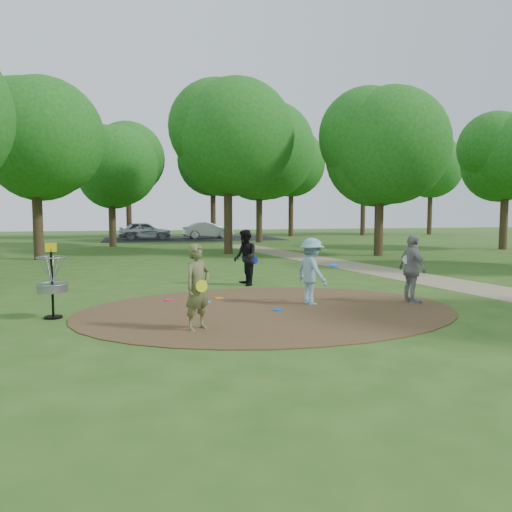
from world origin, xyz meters
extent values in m
plane|color=#2D5119|center=(0.00, 0.00, 0.00)|extent=(100.00, 100.00, 0.00)
cylinder|color=#47301C|center=(0.00, 0.00, 0.01)|extent=(8.40, 8.40, 0.02)
cube|color=#8C7A5B|center=(6.50, 2.00, 0.01)|extent=(7.55, 39.89, 0.01)
cube|color=black|center=(2.00, 30.00, 0.00)|extent=(14.00, 8.00, 0.01)
imported|color=brown|center=(-1.77, -1.47, 0.80)|extent=(0.69, 0.65, 1.59)
cylinder|color=yellow|center=(-1.72, -1.64, 0.84)|extent=(0.22, 0.09, 0.22)
imported|color=#7EACBC|center=(1.14, 0.43, 0.78)|extent=(0.83, 1.13, 1.56)
cylinder|color=blue|center=(1.70, 0.43, 0.91)|extent=(0.22, 0.22, 0.08)
imported|color=black|center=(0.33, 3.80, 0.83)|extent=(0.67, 0.84, 1.66)
cylinder|color=#0C1FD1|center=(0.60, 3.78, 0.74)|extent=(0.23, 0.09, 0.22)
imported|color=gray|center=(3.49, -0.03, 0.82)|extent=(0.44, 0.98, 1.64)
cylinder|color=white|center=(3.36, -0.01, 1.05)|extent=(0.22, 0.08, 0.22)
cylinder|color=#1AB1D3|center=(-1.21, 1.24, 0.03)|extent=(0.22, 0.22, 0.02)
cylinder|color=blue|center=(0.15, -0.14, 0.03)|extent=(0.22, 0.22, 0.02)
cylinder|color=#D11442|center=(-2.08, 1.68, 0.03)|extent=(0.22, 0.22, 0.02)
imported|color=#B2B5BB|center=(-1.80, 29.90, 0.69)|extent=(4.08, 1.66, 1.38)
imported|color=#A7A9AF|center=(3.25, 30.11, 0.66)|extent=(4.08, 1.58, 1.32)
cylinder|color=orange|center=(-0.83, 1.65, 0.03)|extent=(0.22, 0.22, 0.02)
cylinder|color=black|center=(-4.50, 0.30, 0.68)|extent=(0.05, 0.05, 1.35)
cylinder|color=black|center=(-4.50, 0.30, 0.02)|extent=(0.36, 0.36, 0.04)
cylinder|color=gray|center=(-4.50, 0.30, 0.62)|extent=(0.60, 0.60, 0.16)
torus|color=gray|center=(-4.50, 0.30, 0.70)|extent=(0.63, 0.63, 0.03)
torus|color=gray|center=(-4.50, 0.30, 1.25)|extent=(0.58, 0.58, 0.02)
cube|color=yellow|center=(-4.50, 0.30, 1.45)|extent=(0.22, 0.02, 0.18)
cylinder|color=#332316|center=(-7.00, 14.00, 1.90)|extent=(0.44, 0.44, 3.80)
sphere|color=#1B5416|center=(-7.00, 14.00, 5.26)|extent=(5.32, 5.32, 5.32)
cylinder|color=#332316|center=(2.00, 15.00, 2.09)|extent=(0.44, 0.44, 4.18)
sphere|color=#1B5416|center=(2.00, 15.00, 5.79)|extent=(5.86, 5.86, 5.86)
cylinder|color=#332316|center=(9.00, 12.00, 1.80)|extent=(0.44, 0.44, 3.61)
sphere|color=#1B5416|center=(9.00, 12.00, 5.17)|extent=(5.67, 5.67, 5.67)
cylinder|color=#332316|center=(-4.00, 22.00, 1.71)|extent=(0.44, 0.44, 3.42)
sphere|color=#1B5416|center=(-4.00, 22.00, 4.78)|extent=(4.94, 4.94, 4.94)
cylinder|color=#332316|center=(6.00, 24.00, 2.19)|extent=(0.44, 0.44, 4.37)
sphere|color=#1B5416|center=(6.00, 24.00, 6.28)|extent=(6.93, 6.93, 6.93)
cylinder|color=#332316|center=(18.00, 14.00, 1.90)|extent=(0.44, 0.44, 3.80)
sphere|color=#1B5416|center=(18.00, 14.00, 5.14)|extent=(4.88, 4.88, 4.88)
camera|label=1|loc=(-2.94, -10.44, 2.16)|focal=35.00mm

